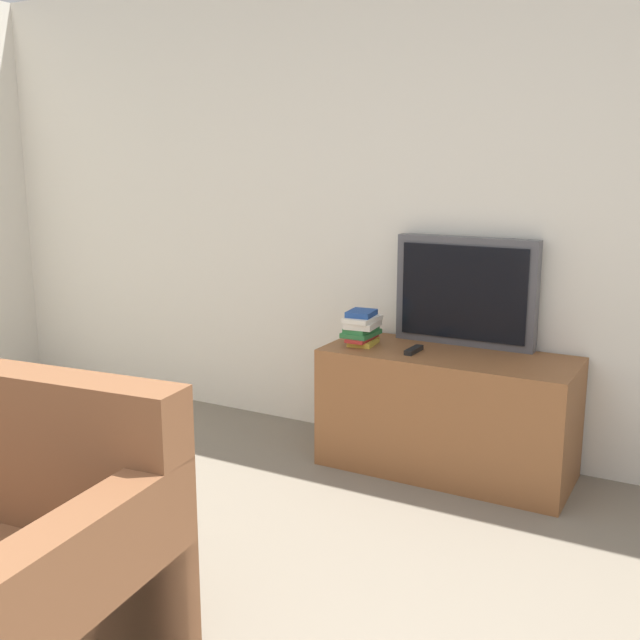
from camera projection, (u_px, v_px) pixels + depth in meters
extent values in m
cube|color=silver|center=(420.00, 209.00, 3.97)|extent=(9.00, 0.06, 2.60)
cube|color=brown|center=(447.00, 413.00, 3.77)|extent=(1.24, 0.52, 0.62)
cube|color=#4C4C51|center=(466.00, 291.00, 3.83)|extent=(0.73, 0.08, 0.56)
cube|color=black|center=(463.00, 293.00, 3.79)|extent=(0.65, 0.01, 0.48)
cube|color=gold|center=(363.00, 342.00, 3.89)|extent=(0.14, 0.18, 0.03)
cube|color=#B72D28|center=(362.00, 338.00, 3.88)|extent=(0.11, 0.22, 0.02)
cube|color=#2D753D|center=(361.00, 333.00, 3.89)|extent=(0.15, 0.21, 0.02)
cube|color=#2D753D|center=(361.00, 329.00, 3.88)|extent=(0.13, 0.19, 0.02)
cube|color=silver|center=(363.00, 324.00, 3.87)|extent=(0.16, 0.21, 0.03)
cube|color=silver|center=(363.00, 319.00, 3.86)|extent=(0.15, 0.20, 0.02)
cube|color=#23478E|center=(361.00, 313.00, 3.87)|extent=(0.14, 0.17, 0.03)
cube|color=black|center=(414.00, 350.00, 3.73)|extent=(0.04, 0.16, 0.02)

